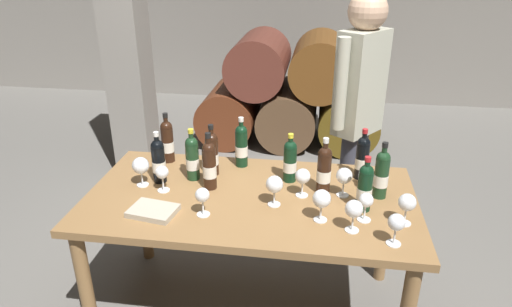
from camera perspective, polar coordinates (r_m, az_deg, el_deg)
barrel_stack at (r=4.84m, az=4.13°, el=7.44°), size 1.86×0.90×1.15m
stone_pillar at (r=4.02m, az=-16.19°, el=14.51°), size 0.32×0.32×2.60m
dining_table at (r=2.40m, az=-0.69°, el=-7.21°), size 1.70×0.90×0.76m
wine_bottle_0 at (r=2.62m, az=-1.85°, el=1.06°), size 0.07×0.07×0.30m
wine_bottle_1 at (r=2.38m, az=15.50°, el=-2.48°), size 0.07×0.07×0.30m
wine_bottle_2 at (r=2.46m, az=4.30°, el=-0.88°), size 0.07×0.07×0.28m
wine_bottle_3 at (r=2.50m, az=-12.16°, el=-0.85°), size 0.07×0.07×0.29m
wine_bottle_4 at (r=2.50m, az=-8.01°, el=-0.51°), size 0.07×0.07×0.29m
wine_bottle_5 at (r=2.36m, az=8.55°, el=-2.00°), size 0.07×0.07×0.31m
wine_bottle_6 at (r=2.24m, az=13.52°, el=-4.12°), size 0.07×0.07×0.28m
wine_bottle_7 at (r=2.53m, az=-5.57°, el=0.05°), size 0.07×0.07×0.30m
wine_bottle_8 at (r=2.38m, az=-5.89°, el=-1.43°), size 0.07×0.07×0.31m
wine_bottle_9 at (r=2.54m, az=13.22°, el=-0.46°), size 0.07×0.07×0.29m
wine_bottle_10 at (r=2.73m, az=-11.08°, el=1.57°), size 0.07×0.07×0.30m
wine_glass_0 at (r=2.32m, az=5.89°, el=-2.96°), size 0.08×0.08×0.15m
wine_glass_1 at (r=2.17m, az=13.65°, el=-5.87°), size 0.07×0.07×0.14m
wine_glass_2 at (r=2.35m, az=11.02°, el=-2.86°), size 0.08×0.08×0.16m
wine_glass_3 at (r=2.48m, az=-14.30°, el=-1.55°), size 0.09×0.09×0.16m
wine_glass_4 at (r=2.41m, az=-11.72°, el=-2.45°), size 0.07×0.07×0.14m
wine_glass_5 at (r=2.19m, az=18.46°, el=-5.95°), size 0.08×0.08×0.16m
wine_glass_6 at (r=2.22m, az=2.33°, el=-3.97°), size 0.09×0.09×0.16m
wine_glass_7 at (r=2.12m, az=8.25°, el=-5.74°), size 0.09×0.09×0.16m
wine_glass_8 at (r=2.03m, az=17.24°, el=-8.39°), size 0.07×0.07×0.15m
wine_glass_9 at (r=2.16m, az=-6.76°, el=-5.36°), size 0.07×0.07×0.14m
wine_glass_10 at (r=2.07m, az=12.20°, el=-6.93°), size 0.08×0.08×0.16m
tasting_notebook at (r=2.26m, az=-12.81°, el=-7.04°), size 0.24×0.19×0.03m
sommelier_presenting at (r=2.92m, az=12.80°, el=6.16°), size 0.34×0.41×1.72m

